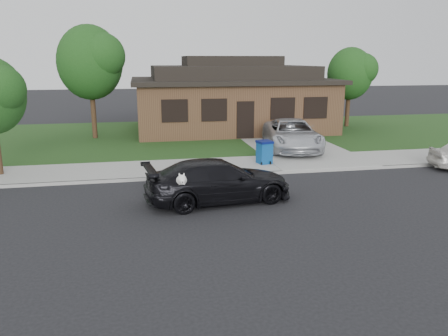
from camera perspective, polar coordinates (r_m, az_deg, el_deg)
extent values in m
plane|color=black|center=(13.97, -2.53, -5.08)|extent=(120.00, 120.00, 0.00)
cube|color=gray|center=(18.72, -4.80, 0.02)|extent=(60.00, 3.00, 0.12)
cube|color=gray|center=(17.28, -4.26, -1.16)|extent=(60.00, 0.12, 0.12)
cube|color=#193814|center=(26.52, -6.71, 4.12)|extent=(60.00, 13.00, 0.13)
cube|color=gray|center=(24.80, 7.82, 3.41)|extent=(4.50, 13.00, 0.14)
imported|color=black|center=(14.29, -0.71, -1.68)|extent=(5.06, 2.61, 1.40)
ellipsoid|color=white|center=(13.23, -5.61, -1.62)|extent=(0.34, 0.40, 0.30)
sphere|color=white|center=(12.99, -5.52, -1.46)|extent=(0.26, 0.26, 0.26)
cube|color=white|center=(12.88, -5.46, -1.80)|extent=(0.09, 0.12, 0.08)
sphere|color=black|center=(12.82, -5.43, -1.87)|extent=(0.04, 0.04, 0.04)
cone|color=white|center=(12.99, -5.84, -0.85)|extent=(0.11, 0.11, 0.14)
cone|color=white|center=(13.00, -5.26, -0.82)|extent=(0.11, 0.11, 0.14)
imported|color=silver|center=(22.37, 8.85, 4.36)|extent=(3.33, 5.71, 1.49)
cube|color=navy|center=(19.22, 5.30, 1.95)|extent=(0.66, 0.66, 0.91)
cube|color=#061050|center=(19.13, 5.33, 3.42)|extent=(0.72, 0.72, 0.10)
cylinder|color=black|center=(18.99, 4.92, 0.62)|extent=(0.08, 0.15, 0.14)
cylinder|color=black|center=(19.11, 6.08, 0.68)|extent=(0.08, 0.15, 0.14)
cube|color=#422B1C|center=(28.84, 0.91, 8.14)|extent=(12.00, 8.00, 3.00)
cube|color=black|center=(28.72, 0.92, 11.37)|extent=(12.60, 8.60, 0.25)
cube|color=black|center=(28.70, 0.93, 12.42)|extent=(10.00, 6.50, 0.80)
cube|color=black|center=(28.69, 0.93, 13.81)|extent=(6.00, 3.50, 0.60)
cube|color=black|center=(24.98, 2.82, 6.30)|extent=(1.00, 0.06, 2.10)
cube|color=black|center=(24.27, -6.46, 7.43)|extent=(1.30, 0.05, 1.10)
cube|color=black|center=(24.55, -1.29, 7.59)|extent=(1.30, 0.05, 1.10)
cube|color=black|center=(25.52, 7.68, 7.71)|extent=(1.30, 0.05, 1.10)
cube|color=black|center=(26.23, 11.86, 7.71)|extent=(1.30, 0.05, 1.10)
cylinder|color=#332114|center=(26.39, -16.64, 6.45)|extent=(0.28, 0.28, 2.48)
ellipsoid|color=#143811|center=(26.20, -17.11, 13.04)|extent=(3.60, 3.60, 4.14)
sphere|color=#26591E|center=(25.60, -15.65, 13.94)|extent=(2.52, 2.52, 2.52)
cylinder|color=#332114|center=(31.07, 15.81, 7.14)|extent=(0.28, 0.28, 2.03)
ellipsoid|color=#143811|center=(30.89, 16.13, 11.76)|extent=(3.00, 3.00, 3.45)
sphere|color=#26591E|center=(30.76, 17.57, 12.22)|extent=(2.10, 2.10, 2.10)
sphere|color=#26591E|center=(18.62, -27.14, 9.14)|extent=(1.82, 1.82, 1.82)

